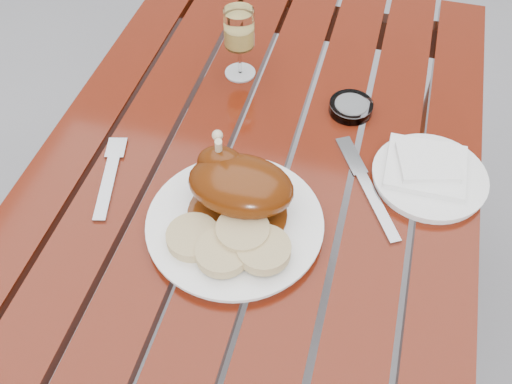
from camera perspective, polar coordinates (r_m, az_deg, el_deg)
ground at (r=1.69m, az=0.29°, el=-13.57°), size 60.00×60.00×0.00m
table at (r=1.36m, az=0.35°, el=-6.70°), size 0.80×1.20×0.75m
dinner_plate at (r=0.95m, az=-2.12°, el=-3.26°), size 0.37×0.37×0.02m
roast_duck at (r=0.93m, az=-1.84°, el=0.82°), size 0.18×0.17×0.13m
bread_dumplings at (r=0.90m, az=-2.59°, el=-5.05°), size 0.20×0.13×0.03m
wine_glass at (r=1.19m, az=-1.67°, el=14.62°), size 0.08×0.08×0.15m
side_plate at (r=1.06m, az=16.93°, el=1.42°), size 0.24×0.24×0.02m
napkin at (r=1.05m, az=16.62°, el=2.43°), size 0.14×0.13×0.01m
ashtray at (r=1.15m, az=9.47°, el=8.35°), size 0.09×0.09×0.02m
fork at (r=1.05m, az=-14.53°, el=1.09°), size 0.06×0.18×0.01m
knife at (r=1.01m, az=11.44°, el=-0.23°), size 0.12×0.19×0.01m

